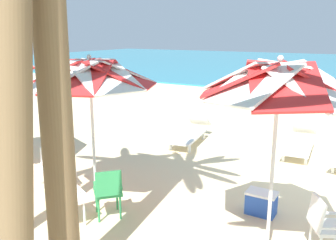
{
  "coord_description": "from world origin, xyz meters",
  "views": [
    {
      "loc": [
        0.82,
        -7.71,
        3.02
      ],
      "look_at": [
        -3.41,
        -0.59,
        1.0
      ],
      "focal_mm": 38.62,
      "sensor_mm": 36.0,
      "label": 1
    }
  ],
  "objects_px": {
    "sun_lounger_2": "(299,142)",
    "plastic_chair_3": "(54,165)",
    "plastic_chair_1": "(67,194)",
    "cooler_box": "(261,203)",
    "beach_umbrella_1": "(90,75)",
    "plastic_chair_2": "(108,190)",
    "plastic_chair_0": "(325,224)",
    "beach_umbrella_0": "(279,83)",
    "sun_lounger_3": "(190,133)",
    "plastic_chair_4": "(10,139)"
  },
  "relations": [
    {
      "from": "sun_lounger_2",
      "to": "cooler_box",
      "type": "height_order",
      "value": "sun_lounger_2"
    },
    {
      "from": "beach_umbrella_1",
      "to": "plastic_chair_3",
      "type": "relative_size",
      "value": 3.07
    },
    {
      "from": "beach_umbrella_1",
      "to": "sun_lounger_2",
      "type": "relative_size",
      "value": 1.22
    },
    {
      "from": "plastic_chair_3",
      "to": "cooler_box",
      "type": "relative_size",
      "value": 1.73
    },
    {
      "from": "plastic_chair_3",
      "to": "cooler_box",
      "type": "distance_m",
      "value": 3.95
    },
    {
      "from": "beach_umbrella_0",
      "to": "plastic_chair_2",
      "type": "bearing_deg",
      "value": -173.48
    },
    {
      "from": "plastic_chair_2",
      "to": "cooler_box",
      "type": "height_order",
      "value": "plastic_chair_2"
    },
    {
      "from": "sun_lounger_3",
      "to": "beach_umbrella_1",
      "type": "bearing_deg",
      "value": -87.14
    },
    {
      "from": "cooler_box",
      "to": "sun_lounger_2",
      "type": "bearing_deg",
      "value": 91.7
    },
    {
      "from": "beach_umbrella_1",
      "to": "plastic_chair_2",
      "type": "xyz_separation_m",
      "value": [
        0.58,
        -0.33,
        -1.83
      ]
    },
    {
      "from": "plastic_chair_1",
      "to": "cooler_box",
      "type": "height_order",
      "value": "plastic_chair_1"
    },
    {
      "from": "beach_umbrella_0",
      "to": "beach_umbrella_1",
      "type": "xyz_separation_m",
      "value": [
        -3.14,
        0.04,
        -0.08
      ]
    },
    {
      "from": "plastic_chair_4",
      "to": "sun_lounger_3",
      "type": "bearing_deg",
      "value": 47.86
    },
    {
      "from": "plastic_chair_0",
      "to": "beach_umbrella_1",
      "type": "xyz_separation_m",
      "value": [
        -3.8,
        -0.33,
        1.83
      ]
    },
    {
      "from": "plastic_chair_3",
      "to": "sun_lounger_2",
      "type": "distance_m",
      "value": 6.02
    },
    {
      "from": "plastic_chair_4",
      "to": "sun_lounger_2",
      "type": "bearing_deg",
      "value": 34.47
    },
    {
      "from": "beach_umbrella_1",
      "to": "plastic_chair_4",
      "type": "xyz_separation_m",
      "value": [
        -3.33,
        0.69,
        -1.83
      ]
    },
    {
      "from": "beach_umbrella_0",
      "to": "sun_lounger_2",
      "type": "distance_m",
      "value": 5.28
    },
    {
      "from": "beach_umbrella_0",
      "to": "sun_lounger_3",
      "type": "distance_m",
      "value": 5.76
    },
    {
      "from": "beach_umbrella_1",
      "to": "cooler_box",
      "type": "distance_m",
      "value": 3.62
    },
    {
      "from": "plastic_chair_1",
      "to": "cooler_box",
      "type": "relative_size",
      "value": 1.73
    },
    {
      "from": "beach_umbrella_1",
      "to": "plastic_chair_2",
      "type": "distance_m",
      "value": 1.94
    },
    {
      "from": "plastic_chair_3",
      "to": "cooler_box",
      "type": "xyz_separation_m",
      "value": [
        3.78,
        1.09,
        -0.3
      ]
    },
    {
      "from": "cooler_box",
      "to": "beach_umbrella_1",
      "type": "bearing_deg",
      "value": -158.1
    },
    {
      "from": "plastic_chair_2",
      "to": "sun_lounger_3",
      "type": "relative_size",
      "value": 0.39
    },
    {
      "from": "beach_umbrella_0",
      "to": "beach_umbrella_1",
      "type": "height_order",
      "value": "beach_umbrella_0"
    },
    {
      "from": "plastic_chair_4",
      "to": "cooler_box",
      "type": "height_order",
      "value": "plastic_chair_4"
    },
    {
      "from": "sun_lounger_3",
      "to": "sun_lounger_2",
      "type": "bearing_deg",
      "value": 12.49
    },
    {
      "from": "plastic_chair_4",
      "to": "sun_lounger_3",
      "type": "height_order",
      "value": "plastic_chair_4"
    },
    {
      "from": "plastic_chair_0",
      "to": "sun_lounger_3",
      "type": "relative_size",
      "value": 0.39
    },
    {
      "from": "plastic_chair_1",
      "to": "sun_lounger_2",
      "type": "height_order",
      "value": "plastic_chair_1"
    },
    {
      "from": "plastic_chair_0",
      "to": "plastic_chair_4",
      "type": "xyz_separation_m",
      "value": [
        -7.14,
        0.36,
        0.0
      ]
    },
    {
      "from": "plastic_chair_2",
      "to": "cooler_box",
      "type": "xyz_separation_m",
      "value": [
        2.14,
        1.43,
        -0.3
      ]
    },
    {
      "from": "plastic_chair_2",
      "to": "beach_umbrella_1",
      "type": "bearing_deg",
      "value": 150.08
    },
    {
      "from": "sun_lounger_3",
      "to": "plastic_chair_2",
      "type": "bearing_deg",
      "value": -80.05
    },
    {
      "from": "beach_umbrella_1",
      "to": "sun_lounger_3",
      "type": "bearing_deg",
      "value": 92.86
    },
    {
      "from": "plastic_chair_2",
      "to": "plastic_chair_3",
      "type": "xyz_separation_m",
      "value": [
        -1.64,
        0.33,
        0.0
      ]
    },
    {
      "from": "plastic_chair_1",
      "to": "plastic_chair_4",
      "type": "bearing_deg",
      "value": 156.77
    },
    {
      "from": "plastic_chair_0",
      "to": "sun_lounger_2",
      "type": "relative_size",
      "value": 0.4
    },
    {
      "from": "plastic_chair_0",
      "to": "cooler_box",
      "type": "height_order",
      "value": "plastic_chair_0"
    },
    {
      "from": "sun_lounger_3",
      "to": "cooler_box",
      "type": "relative_size",
      "value": 4.43
    },
    {
      "from": "beach_umbrella_0",
      "to": "plastic_chair_3",
      "type": "distance_m",
      "value": 4.62
    },
    {
      "from": "plastic_chair_3",
      "to": "sun_lounger_2",
      "type": "relative_size",
      "value": 0.4
    },
    {
      "from": "plastic_chair_0",
      "to": "plastic_chair_3",
      "type": "bearing_deg",
      "value": -176.14
    },
    {
      "from": "plastic_chair_0",
      "to": "beach_umbrella_1",
      "type": "height_order",
      "value": "beach_umbrella_1"
    },
    {
      "from": "beach_umbrella_0",
      "to": "plastic_chair_2",
      "type": "relative_size",
      "value": 3.17
    },
    {
      "from": "beach_umbrella_0",
      "to": "sun_lounger_2",
      "type": "xyz_separation_m",
      "value": [
        -0.53,
        4.81,
        -2.12
      ]
    },
    {
      "from": "plastic_chair_2",
      "to": "cooler_box",
      "type": "bearing_deg",
      "value": 33.67
    },
    {
      "from": "plastic_chair_4",
      "to": "plastic_chair_3",
      "type": "bearing_deg",
      "value": -16.79
    },
    {
      "from": "sun_lounger_2",
      "to": "plastic_chair_3",
      "type": "bearing_deg",
      "value": -127.64
    }
  ]
}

